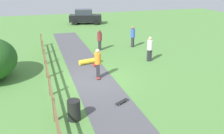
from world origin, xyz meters
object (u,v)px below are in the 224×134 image
object	(u,v)px
skater_riding	(98,62)
skateboard_loose	(122,102)
bystander_blue	(133,35)
bystander_white	(150,48)
bystander_maroon	(100,39)
skater_fallen	(90,61)
parked_car_black	(85,17)
trash_bin	(74,110)

from	to	relation	value
skater_riding	skateboard_loose	size ratio (longest dim) A/B	2.27
skateboard_loose	bystander_blue	xyz separation A→B (m)	(4.41, 9.55, 0.95)
bystander_white	bystander_blue	bearing A→B (deg)	85.46
skater_riding	bystander_maroon	world-z (taller)	skater_riding
bystander_white	bystander_maroon	size ratio (longest dim) A/B	1.05
skater_riding	skater_fallen	distance (m)	2.79
skater_riding	parked_car_black	size ratio (longest dim) A/B	0.40
skateboard_loose	bystander_blue	size ratio (longest dim) A/B	0.43
skater_fallen	skateboard_loose	distance (m)	6.14
bystander_blue	bystander_maroon	bearing A→B (deg)	-178.18
bystander_white	parked_car_black	world-z (taller)	parked_car_black
bystander_blue	skater_riding	bearing A→B (deg)	-127.77
skater_fallen	parked_car_black	size ratio (longest dim) A/B	0.35
skater_fallen	bystander_maroon	xyz separation A→B (m)	(1.59, 3.32, 0.76)
bystander_white	parked_car_black	distance (m)	16.91
trash_bin	bystander_maroon	bearing A→B (deg)	69.41
skater_riding	bystander_blue	bearing A→B (deg)	52.23
skater_fallen	trash_bin	bearing A→B (deg)	-108.03
skater_riding	bystander_maroon	size ratio (longest dim) A/B	1.04
trash_bin	bystander_white	distance (m)	9.05
trash_bin	bystander_blue	world-z (taller)	bystander_blue
bystander_blue	bystander_maroon	size ratio (longest dim) A/B	1.07
parked_car_black	skater_fallen	bearing A→B (deg)	-100.53
skateboard_loose	parked_car_black	xyz separation A→B (m)	(2.82, 22.37, 0.87)
skateboard_loose	bystander_maroon	size ratio (longest dim) A/B	0.46
trash_bin	skater_fallen	size ratio (longest dim) A/B	0.57
trash_bin	skater_riding	size ratio (longest dim) A/B	0.50
skateboard_loose	parked_car_black	bearing A→B (deg)	82.81
skater_fallen	skateboard_loose	world-z (taller)	skater_fallen
skateboard_loose	parked_car_black	size ratio (longest dim) A/B	0.18
bystander_blue	bystander_white	world-z (taller)	bystander_blue
bystander_maroon	trash_bin	bearing A→B (deg)	-110.59
skateboard_loose	bystander_maroon	distance (m)	9.59
trash_bin	skateboard_loose	world-z (taller)	trash_bin
trash_bin	skateboard_loose	size ratio (longest dim) A/B	1.13
bystander_white	parked_car_black	size ratio (longest dim) A/B	0.41
trash_bin	skateboard_loose	distance (m)	2.57
skater_fallen	skateboard_loose	size ratio (longest dim) A/B	1.99
bystander_blue	bystander_maroon	world-z (taller)	bystander_blue
bystander_maroon	skateboard_loose	bearing A→B (deg)	-98.41
skater_riding	skater_fallen	world-z (taller)	skater_riding
trash_bin	bystander_blue	xyz separation A→B (m)	(6.85, 10.29, 0.59)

